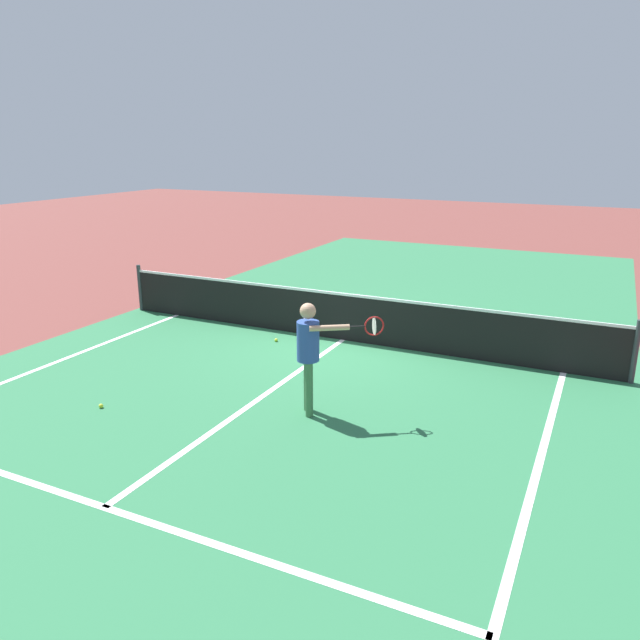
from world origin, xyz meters
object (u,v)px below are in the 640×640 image
at_px(player_near, 310,346).
at_px(net, 343,316).
at_px(tennis_ball_mid_court, 101,406).
at_px(tennis_ball_near_net, 276,340).

bearing_deg(player_near, net, 105.79).
bearing_deg(net, tennis_ball_mid_court, -113.30).
height_order(net, tennis_ball_near_net, net).
bearing_deg(tennis_ball_near_net, tennis_ball_mid_court, -101.69).
height_order(player_near, tennis_ball_mid_court, player_near).
height_order(tennis_ball_near_net, tennis_ball_mid_court, same).
relative_size(net, player_near, 6.28).
bearing_deg(net, tennis_ball_near_net, -149.68).
distance_m(net, tennis_ball_near_net, 1.40).
xyz_separation_m(tennis_ball_near_net, tennis_ball_mid_court, (-0.79, -3.83, 0.00)).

